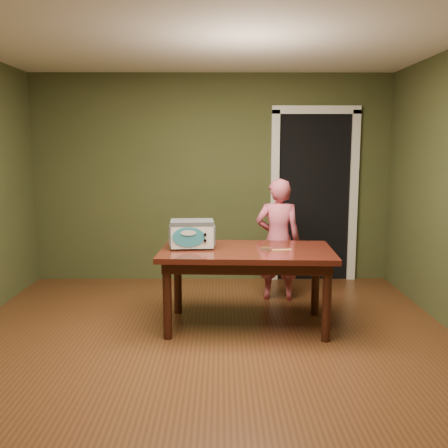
% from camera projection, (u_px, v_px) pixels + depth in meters
% --- Properties ---
extents(floor, '(5.00, 5.00, 0.00)m').
position_uv_depth(floor, '(206.00, 359.00, 4.03)').
color(floor, '#593019').
rests_on(floor, ground).
extents(room_shell, '(4.52, 5.02, 2.61)m').
position_uv_depth(room_shell, '(205.00, 145.00, 3.77)').
color(room_shell, '#3F4323').
rests_on(room_shell, ground).
extents(doorway, '(1.10, 0.66, 2.25)m').
position_uv_depth(doorway, '(310.00, 196.00, 6.62)').
color(doorway, black).
rests_on(doorway, ground).
extents(dining_table, '(1.64, 0.98, 0.75)m').
position_uv_depth(dining_table, '(247.00, 259.00, 4.68)').
color(dining_table, '#39180D').
rests_on(dining_table, floor).
extents(toy_oven, '(0.44, 0.32, 0.26)m').
position_uv_depth(toy_oven, '(192.00, 233.00, 4.70)').
color(toy_oven, '#4C4F54').
rests_on(toy_oven, dining_table).
extents(baking_pan, '(0.10, 0.10, 0.02)m').
position_uv_depth(baking_pan, '(266.00, 249.00, 4.62)').
color(baking_pan, silver).
rests_on(baking_pan, dining_table).
extents(spatula, '(0.18, 0.05, 0.01)m').
position_uv_depth(spatula, '(282.00, 250.00, 4.61)').
color(spatula, '#FFCE6E').
rests_on(spatula, dining_table).
extents(child, '(0.52, 0.36, 1.36)m').
position_uv_depth(child, '(278.00, 240.00, 5.53)').
color(child, '#CD546C').
rests_on(child, floor).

